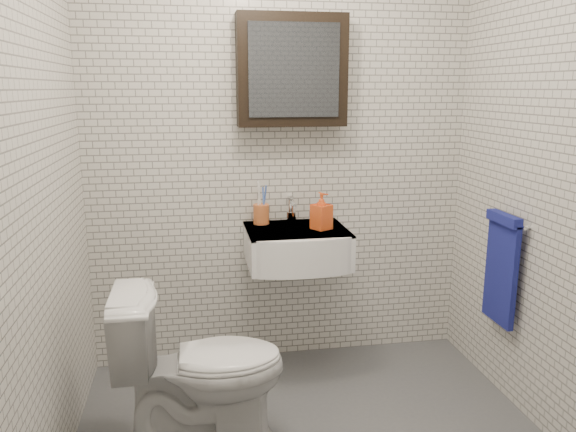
{
  "coord_description": "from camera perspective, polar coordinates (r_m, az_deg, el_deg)",
  "views": [
    {
      "loc": [
        -0.51,
        -2.17,
        1.61
      ],
      "look_at": [
        -0.05,
        0.45,
        1.0
      ],
      "focal_mm": 35.0,
      "sensor_mm": 36.0,
      "label": 1
    }
  ],
  "objects": [
    {
      "name": "room_shell",
      "position": [
        2.24,
        3.39,
        9.23
      ],
      "size": [
        2.22,
        2.02,
        2.51
      ],
      "color": "silver",
      "rests_on": "ground"
    },
    {
      "name": "toilet",
      "position": [
        2.65,
        -8.81,
        -14.92
      ],
      "size": [
        0.75,
        0.43,
        0.76
      ],
      "primitive_type": "imported",
      "rotation": [
        0.0,
        0.0,
        1.57
      ],
      "color": "white",
      "rests_on": "ground"
    },
    {
      "name": "washbasin",
      "position": [
        3.08,
        1.01,
        -3.16
      ],
      "size": [
        0.55,
        0.5,
        0.2
      ],
      "color": "white",
      "rests_on": "room_shell"
    },
    {
      "name": "faucet",
      "position": [
        3.23,
        0.36,
        0.54
      ],
      "size": [
        0.06,
        0.2,
        0.15
      ],
      "color": "silver",
      "rests_on": "washbasin"
    },
    {
      "name": "mirror_cabinet",
      "position": [
        3.15,
        0.39,
        14.55
      ],
      "size": [
        0.6,
        0.15,
        0.6
      ],
      "color": "black",
      "rests_on": "room_shell"
    },
    {
      "name": "toothbrush_cup",
      "position": [
        3.2,
        -2.73,
        0.31
      ],
      "size": [
        0.12,
        0.12,
        0.25
      ],
      "rotation": [
        0.0,
        0.0,
        0.38
      ],
      "color": "#C36230",
      "rests_on": "washbasin"
    },
    {
      "name": "towel_rail",
      "position": [
        3.09,
        20.88,
        -4.58
      ],
      "size": [
        0.09,
        0.3,
        0.58
      ],
      "color": "silver",
      "rests_on": "room_shell"
    },
    {
      "name": "soap_bottle",
      "position": [
        3.07,
        3.42,
        0.52
      ],
      "size": [
        0.13,
        0.13,
        0.2
      ],
      "primitive_type": "imported",
      "rotation": [
        0.0,
        0.0,
        0.54
      ],
      "color": "orange",
      "rests_on": "washbasin"
    }
  ]
}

